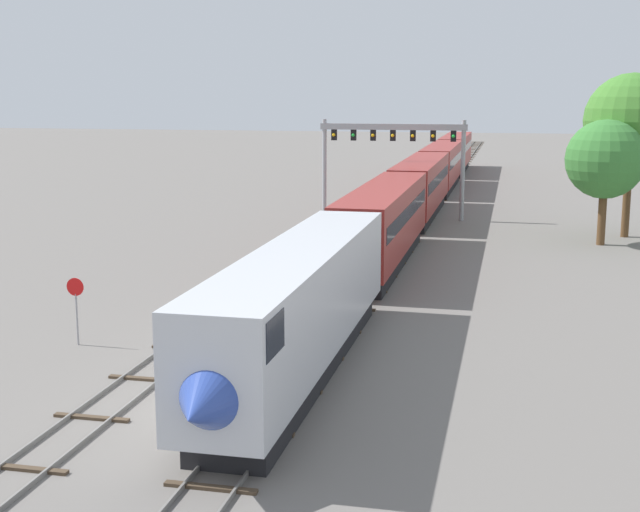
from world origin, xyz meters
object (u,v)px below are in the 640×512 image
Objects in this scene: trackside_tree_mid at (605,160)px; signal_gantry at (393,146)px; passenger_train at (422,186)px; trackside_tree_left at (632,121)px; stop_sign at (76,302)px.

signal_gantry is at bearing 149.41° from trackside_tree_mid.
passenger_train is 9.07× the size of trackside_tree_left.
trackside_tree_left is at bearing -25.43° from passenger_train.
passenger_train is 8.82× the size of signal_gantry.
passenger_train reaches higher than stop_sign.
passenger_train is 12.39× the size of trackside_tree_mid.
signal_gantry is 4.20× the size of stop_sign.
signal_gantry reaches higher than passenger_train.
stop_sign is at bearing -103.57° from passenger_train.
passenger_train is 42.63m from stop_sign.
signal_gantry is 1.40× the size of trackside_tree_mid.
trackside_tree_mid is at bearing 51.90° from stop_sign.
stop_sign is 38.49m from trackside_tree_mid.
stop_sign is 43.07m from trackside_tree_left.
trackside_tree_left is at bearing 62.49° from trackside_tree_mid.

